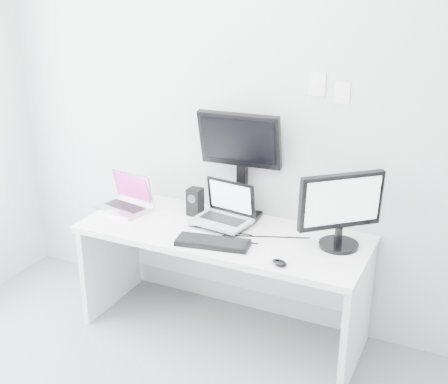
# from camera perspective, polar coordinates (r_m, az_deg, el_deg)

# --- Properties ---
(back_wall) EXTENTS (3.60, 0.00, 3.60)m
(back_wall) POSITION_cam_1_polar(r_m,az_deg,el_deg) (3.70, 2.20, 6.98)
(back_wall) COLOR #B3B6B8
(back_wall) RESTS_ON ground
(desk) EXTENTS (1.80, 0.70, 0.73)m
(desk) POSITION_cam_1_polar(r_m,az_deg,el_deg) (3.77, -0.15, -8.90)
(desk) COLOR white
(desk) RESTS_ON ground
(macbook) EXTENTS (0.39, 0.32, 0.26)m
(macbook) POSITION_cam_1_polar(r_m,az_deg,el_deg) (3.93, -9.95, -0.00)
(macbook) COLOR #B2B2B6
(macbook) RESTS_ON desk
(speaker) EXTENTS (0.12, 0.12, 0.18)m
(speaker) POSITION_cam_1_polar(r_m,az_deg,el_deg) (3.81, -2.86, -0.95)
(speaker) COLOR black
(speaker) RESTS_ON desk
(dell_laptop) EXTENTS (0.38, 0.31, 0.29)m
(dell_laptop) POSITION_cam_1_polar(r_m,az_deg,el_deg) (3.61, -0.28, -1.34)
(dell_laptop) COLOR #AAADB1
(dell_laptop) RESTS_ON desk
(rear_monitor) EXTENTS (0.54, 0.23, 0.72)m
(rear_monitor) POSITION_cam_1_polar(r_m,az_deg,el_deg) (3.71, 1.64, 2.84)
(rear_monitor) COLOR black
(rear_monitor) RESTS_ON desk
(samsung_monitor) EXTENTS (0.53, 0.51, 0.47)m
(samsung_monitor) POSITION_cam_1_polar(r_m,az_deg,el_deg) (3.38, 11.44, -1.73)
(samsung_monitor) COLOR black
(samsung_monitor) RESTS_ON desk
(keyboard) EXTENTS (0.45, 0.23, 0.03)m
(keyboard) POSITION_cam_1_polar(r_m,az_deg,el_deg) (3.42, -1.11, -4.99)
(keyboard) COLOR black
(keyboard) RESTS_ON desk
(mouse) EXTENTS (0.11, 0.09, 0.03)m
(mouse) POSITION_cam_1_polar(r_m,az_deg,el_deg) (3.21, 5.46, -6.92)
(mouse) COLOR black
(mouse) RESTS_ON desk
(wall_note_0) EXTENTS (0.10, 0.00, 0.14)m
(wall_note_0) POSITION_cam_1_polar(r_m,az_deg,el_deg) (3.49, 9.14, 10.42)
(wall_note_0) COLOR white
(wall_note_0) RESTS_ON back_wall
(wall_note_1) EXTENTS (0.09, 0.00, 0.13)m
(wall_note_1) POSITION_cam_1_polar(r_m,az_deg,el_deg) (3.46, 11.51, 9.49)
(wall_note_1) COLOR white
(wall_note_1) RESTS_ON back_wall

